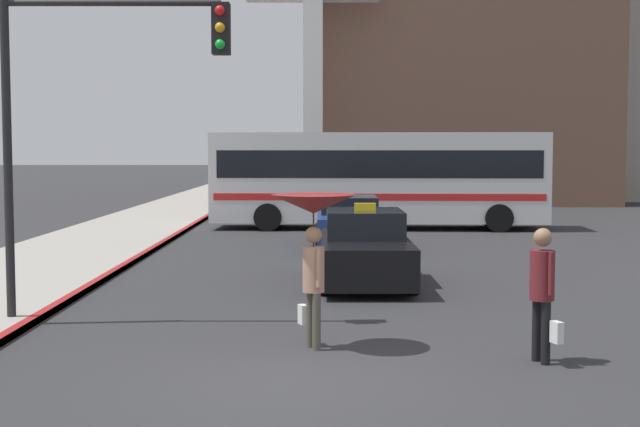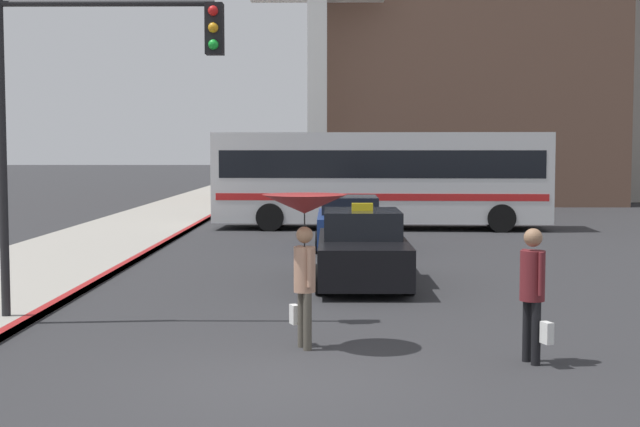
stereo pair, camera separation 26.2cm
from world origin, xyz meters
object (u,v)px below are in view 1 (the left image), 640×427
at_px(taxi, 363,250).
at_px(sedan_red, 347,224).
at_px(monument_cross, 311,38).
at_px(pedestrian_man, 540,284).
at_px(traffic_light, 96,88).
at_px(pedestrian_with_umbrella, 311,221).
at_px(city_bus, 376,176).

relative_size(taxi, sedan_red, 1.01).
bearing_deg(monument_cross, pedestrian_man, -83.88).
distance_m(sedan_red, pedestrian_man, 13.97).
height_order(taxi, monument_cross, monument_cross).
relative_size(sedan_red, monument_cross, 0.33).
bearing_deg(taxi, traffic_light, 44.81).
distance_m(sedan_red, pedestrian_with_umbrella, 13.05).
distance_m(taxi, pedestrian_with_umbrella, 6.34).
bearing_deg(city_bus, taxi, -2.20).
distance_m(taxi, city_bus, 13.04).
relative_size(city_bus, pedestrian_with_umbrella, 5.41).
distance_m(taxi, sedan_red, 6.81).
distance_m(pedestrian_with_umbrella, monument_cross, 30.04).
relative_size(taxi, traffic_light, 0.87).
xyz_separation_m(sedan_red, pedestrian_man, (2.09, -13.81, 0.36)).
bearing_deg(monument_cross, city_bus, -77.00).
distance_m(city_bus, pedestrian_man, 19.97).
xyz_separation_m(taxi, traffic_light, (-4.44, -4.41, 3.06)).
bearing_deg(pedestrian_with_umbrella, taxi, -32.18).
relative_size(sedan_red, pedestrian_with_umbrella, 2.14).
xyz_separation_m(sedan_red, city_bus, (1.23, 6.13, 1.20)).
xyz_separation_m(taxi, city_bus, (1.11, 12.94, 1.18)).
relative_size(pedestrian_with_umbrella, traffic_light, 0.40).
height_order(taxi, city_bus, city_bus).
distance_m(taxi, pedestrian_man, 7.28).
distance_m(traffic_light, monument_cross, 28.15).
relative_size(taxi, pedestrian_man, 2.63).
bearing_deg(sedan_red, monument_cross, -85.98).
relative_size(taxi, pedestrian_with_umbrella, 2.15).
bearing_deg(taxi, pedestrian_with_umbrella, 80.48).
height_order(pedestrian_with_umbrella, monument_cross, monument_cross).
distance_m(pedestrian_man, traffic_light, 7.43).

